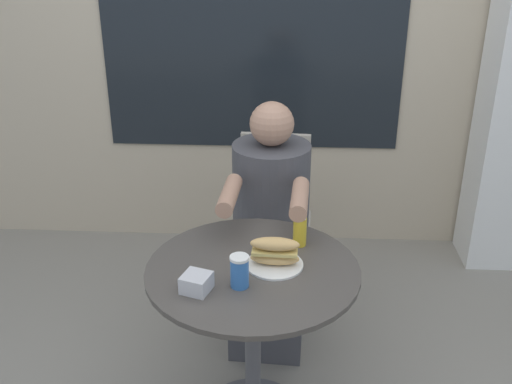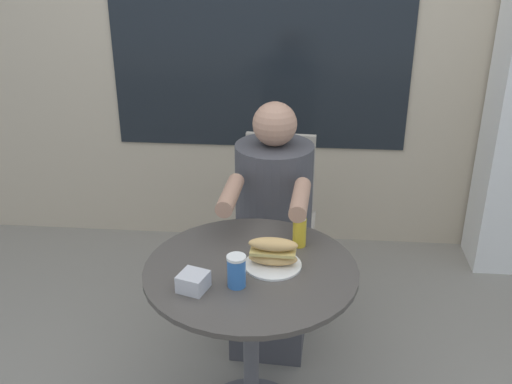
# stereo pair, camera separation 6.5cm
# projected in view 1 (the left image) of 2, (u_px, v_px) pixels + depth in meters

# --- Properties ---
(storefront_wall) EXTENTS (8.00, 0.09, 2.80)m
(storefront_wall) POSITION_uv_depth(u_px,v_px,m) (269.00, 7.00, 3.26)
(storefront_wall) COLOR #B7A88E
(storefront_wall) RESTS_ON ground_plane
(cafe_table) EXTENTS (0.77, 0.77, 0.71)m
(cafe_table) POSITION_uv_depth(u_px,v_px,m) (253.00, 311.00, 2.21)
(cafe_table) COLOR #47423D
(cafe_table) RESTS_ON ground_plane
(diner_chair) EXTENTS (0.40, 0.40, 0.87)m
(diner_chair) POSITION_uv_depth(u_px,v_px,m) (274.00, 204.00, 3.04)
(diner_chair) COLOR #ADA393
(diner_chair) RESTS_ON ground_plane
(seated_diner) EXTENTS (0.37, 0.63, 1.15)m
(seated_diner) POSITION_uv_depth(u_px,v_px,m) (270.00, 242.00, 2.73)
(seated_diner) COLOR #424247
(seated_diner) RESTS_ON ground_plane
(sandwich_on_plate) EXTENTS (0.21, 0.21, 0.11)m
(sandwich_on_plate) POSITION_uv_depth(u_px,v_px,m) (275.00, 254.00, 2.12)
(sandwich_on_plate) COLOR white
(sandwich_on_plate) RESTS_ON cafe_table
(drink_cup) EXTENTS (0.07, 0.07, 0.12)m
(drink_cup) POSITION_uv_depth(u_px,v_px,m) (240.00, 271.00, 2.00)
(drink_cup) COLOR #336BB7
(drink_cup) RESTS_ON cafe_table
(napkin_box) EXTENTS (0.11, 0.11, 0.06)m
(napkin_box) POSITION_uv_depth(u_px,v_px,m) (196.00, 283.00, 1.99)
(napkin_box) COLOR silver
(napkin_box) RESTS_ON cafe_table
(condiment_bottle) EXTENTS (0.05, 0.05, 0.14)m
(condiment_bottle) POSITION_uv_depth(u_px,v_px,m) (300.00, 228.00, 2.25)
(condiment_bottle) COLOR gold
(condiment_bottle) RESTS_ON cafe_table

